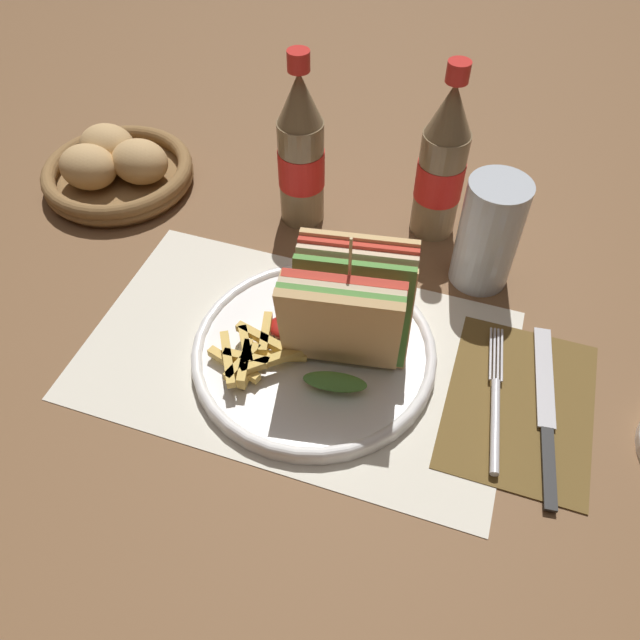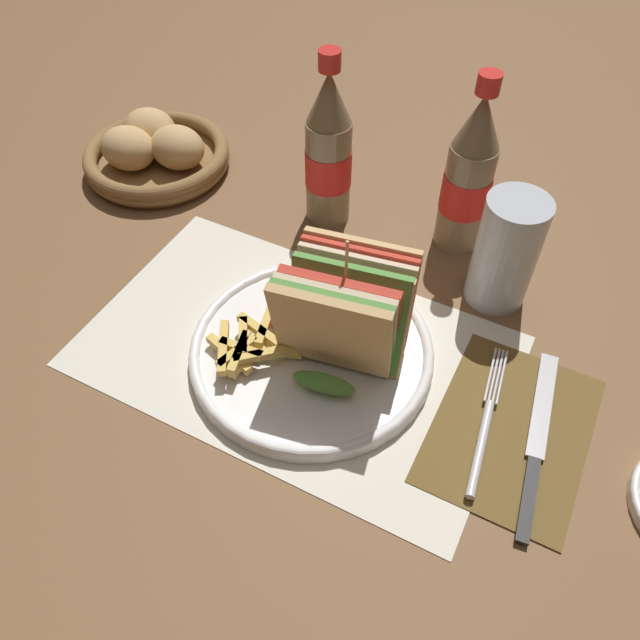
% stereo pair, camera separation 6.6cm
% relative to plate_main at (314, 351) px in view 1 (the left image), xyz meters
% --- Properties ---
extents(ground_plane, '(4.00, 4.00, 0.00)m').
position_rel_plate_main_xyz_m(ground_plane, '(-0.01, 0.01, -0.01)').
color(ground_plane, brown).
extents(placemat, '(0.46, 0.28, 0.00)m').
position_rel_plate_main_xyz_m(placemat, '(-0.02, -0.00, -0.01)').
color(placemat, silver).
rests_on(placemat, ground_plane).
extents(plate_main, '(0.26, 0.26, 0.02)m').
position_rel_plate_main_xyz_m(plate_main, '(0.00, 0.00, 0.00)').
color(plate_main, white).
rests_on(plate_main, ground_plane).
extents(club_sandwich, '(0.13, 0.13, 0.16)m').
position_rel_plate_main_xyz_m(club_sandwich, '(0.03, 0.01, 0.07)').
color(club_sandwich, tan).
rests_on(club_sandwich, plate_main).
extents(fries_pile, '(0.10, 0.10, 0.02)m').
position_rel_plate_main_xyz_m(fries_pile, '(-0.05, -0.04, 0.02)').
color(fries_pile, '#E0B756').
rests_on(fries_pile, plate_main).
extents(ketchup_blob, '(0.04, 0.03, 0.01)m').
position_rel_plate_main_xyz_m(ketchup_blob, '(-0.04, 0.01, 0.02)').
color(ketchup_blob, maroon).
rests_on(ketchup_blob, plate_main).
extents(napkin, '(0.15, 0.20, 0.00)m').
position_rel_plate_main_xyz_m(napkin, '(0.22, 0.01, -0.01)').
color(napkin, brown).
rests_on(napkin, ground_plane).
extents(fork, '(0.04, 0.18, 0.01)m').
position_rel_plate_main_xyz_m(fork, '(0.20, -0.01, -0.00)').
color(fork, silver).
rests_on(fork, napkin).
extents(knife, '(0.04, 0.22, 0.00)m').
position_rel_plate_main_xyz_m(knife, '(0.25, 0.00, -0.00)').
color(knife, black).
rests_on(knife, napkin).
extents(coke_bottle_near, '(0.06, 0.06, 0.23)m').
position_rel_plate_main_xyz_m(coke_bottle_near, '(-0.09, 0.22, 0.09)').
color(coke_bottle_near, '#7A6647').
rests_on(coke_bottle_near, ground_plane).
extents(coke_bottle_far, '(0.06, 0.06, 0.23)m').
position_rel_plate_main_xyz_m(coke_bottle_far, '(0.08, 0.25, 0.09)').
color(coke_bottle_far, '#7A6647').
rests_on(coke_bottle_far, ground_plane).
extents(glass_near, '(0.07, 0.07, 0.14)m').
position_rel_plate_main_xyz_m(glass_near, '(0.15, 0.18, 0.05)').
color(glass_near, silver).
rests_on(glass_near, ground_plane).
extents(bread_basket, '(0.21, 0.21, 0.07)m').
position_rel_plate_main_xyz_m(bread_basket, '(-0.36, 0.21, 0.01)').
color(bread_basket, olive).
rests_on(bread_basket, ground_plane).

